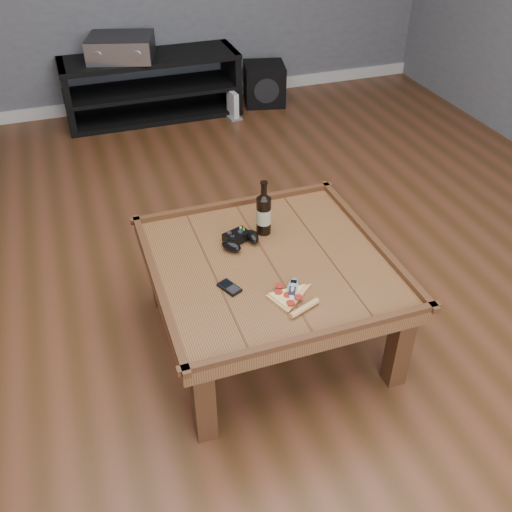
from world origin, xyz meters
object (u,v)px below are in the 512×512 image
object	(u,v)px
beer_bottle	(264,213)
smartphone	(229,287)
game_console	(233,106)
av_receiver	(121,47)
game_controller	(240,239)
coffee_table	(270,272)
media_console	(152,87)
pizza_slice	(290,299)
remote_control	(292,290)
subwoofer	(264,84)

from	to	relation	value
beer_bottle	smartphone	bearing A→B (deg)	-128.54
smartphone	game_console	bearing A→B (deg)	48.33
av_receiver	game_console	xyz separation A→B (m)	(0.81, -0.24, -0.48)
game_controller	game_console	distance (m)	2.47
coffee_table	game_controller	distance (m)	0.20
smartphone	game_console	distance (m)	2.77
coffee_table	game_controller	size ratio (longest dim) A/B	5.46
coffee_table	media_console	distance (m)	2.75
coffee_table	smartphone	distance (m)	0.25
game_controller	pizza_slice	size ratio (longest dim) A/B	0.65
media_console	game_console	size ratio (longest dim) A/B	6.39
remote_control	game_console	bearing A→B (deg)	105.93
av_receiver	subwoofer	distance (m)	1.24
coffee_table	subwoofer	bearing A→B (deg)	70.59
smartphone	game_console	world-z (taller)	smartphone
smartphone	game_console	xyz separation A→B (m)	(0.82, 2.62, -0.36)
media_console	beer_bottle	bearing A→B (deg)	-88.91
coffee_table	game_console	world-z (taller)	coffee_table
media_console	game_controller	xyz separation A→B (m)	(-0.08, -2.58, 0.23)
game_controller	game_console	size ratio (longest dim) A/B	0.86
smartphone	subwoofer	distance (m)	3.08
game_controller	game_console	xyz separation A→B (m)	(0.69, 2.34, -0.38)
coffee_table	subwoofer	distance (m)	2.89
pizza_slice	av_receiver	size ratio (longest dim) A/B	0.50
smartphone	av_receiver	world-z (taller)	av_receiver
pizza_slice	game_controller	bearing A→B (deg)	78.32
coffee_table	beer_bottle	world-z (taller)	beer_bottle
coffee_table	remote_control	size ratio (longest dim) A/B	6.30
media_console	subwoofer	distance (m)	0.96
beer_bottle	game_controller	xyz separation A→B (m)	(-0.13, -0.05, -0.08)
coffee_table	beer_bottle	bearing A→B (deg)	77.48
beer_bottle	subwoofer	size ratio (longest dim) A/B	0.65
beer_bottle	smartphone	size ratio (longest dim) A/B	2.34
pizza_slice	remote_control	distance (m)	0.05
pizza_slice	remote_control	bearing A→B (deg)	35.13
coffee_table	av_receiver	size ratio (longest dim) A/B	1.79
subwoofer	game_console	bearing A→B (deg)	-135.51
av_receiver	subwoofer	xyz separation A→B (m)	(1.16, -0.02, -0.42)
coffee_table	game_console	bearing A→B (deg)	76.42
smartphone	beer_bottle	bearing A→B (deg)	27.19
media_console	game_console	bearing A→B (deg)	-21.90
media_console	remote_control	bearing A→B (deg)	-89.75
game_controller	smartphone	xyz separation A→B (m)	(-0.13, -0.28, -0.02)
subwoofer	game_console	distance (m)	0.42
pizza_slice	smartphone	xyz separation A→B (m)	(-0.20, 0.14, -0.00)
media_console	av_receiver	size ratio (longest dim) A/B	2.43
pizza_slice	av_receiver	distance (m)	3.01
remote_control	media_console	bearing A→B (deg)	118.44
media_console	smartphone	bearing A→B (deg)	-94.31
coffee_table	av_receiver	xyz separation A→B (m)	(-0.21, 2.74, 0.19)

